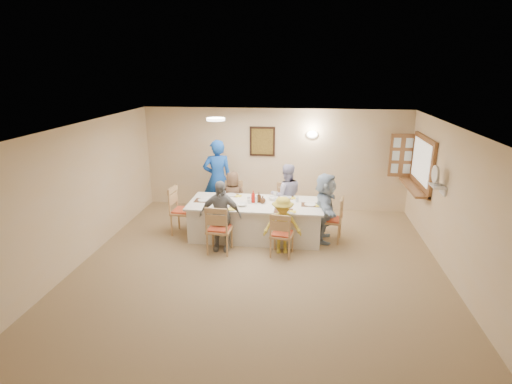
# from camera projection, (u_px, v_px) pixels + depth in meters

# --- Properties ---
(ground) EXTENTS (7.00, 7.00, 0.00)m
(ground) POSITION_uv_depth(u_px,v_px,m) (257.00, 274.00, 6.95)
(ground) COLOR #947950
(room_walls) EXTENTS (7.00, 7.00, 7.00)m
(room_walls) POSITION_uv_depth(u_px,v_px,m) (258.00, 191.00, 6.49)
(room_walls) COLOR beige
(room_walls) RESTS_ON ground
(wall_picture) EXTENTS (0.62, 0.05, 0.72)m
(wall_picture) POSITION_uv_depth(u_px,v_px,m) (262.00, 141.00, 9.75)
(wall_picture) COLOR black
(wall_picture) RESTS_ON room_walls
(wall_sconce) EXTENTS (0.26, 0.09, 0.18)m
(wall_sconce) POSITION_uv_depth(u_px,v_px,m) (312.00, 134.00, 9.53)
(wall_sconce) COLOR white
(wall_sconce) RESTS_ON room_walls
(ceiling_light) EXTENTS (0.36, 0.36, 0.05)m
(ceiling_light) POSITION_uv_depth(u_px,v_px,m) (216.00, 119.00, 7.74)
(ceiling_light) COLOR white
(ceiling_light) RESTS_ON room_walls
(serving_hatch) EXTENTS (0.06, 1.50, 1.15)m
(serving_hatch) POSITION_uv_depth(u_px,v_px,m) (422.00, 163.00, 8.39)
(serving_hatch) COLOR brown
(serving_hatch) RESTS_ON room_walls
(hatch_sill) EXTENTS (0.30, 1.50, 0.05)m
(hatch_sill) POSITION_uv_depth(u_px,v_px,m) (414.00, 187.00, 8.56)
(hatch_sill) COLOR brown
(hatch_sill) RESTS_ON room_walls
(shutter_door) EXTENTS (0.55, 0.04, 1.00)m
(shutter_door) POSITION_uv_depth(u_px,v_px,m) (402.00, 156.00, 9.14)
(shutter_door) COLOR brown
(shutter_door) RESTS_ON room_walls
(fan_shelf) EXTENTS (0.22, 0.36, 0.03)m
(fan_shelf) POSITION_uv_depth(u_px,v_px,m) (438.00, 186.00, 7.15)
(fan_shelf) COLOR white
(fan_shelf) RESTS_ON room_walls
(desk_fan) EXTENTS (0.30, 0.30, 0.28)m
(desk_fan) POSITION_uv_depth(u_px,v_px,m) (437.00, 178.00, 7.11)
(desk_fan) COLOR #A5A5A8
(desk_fan) RESTS_ON fan_shelf
(dining_table) EXTENTS (2.76, 1.17, 0.76)m
(dining_table) POSITION_uv_depth(u_px,v_px,m) (256.00, 220.00, 8.36)
(dining_table) COLOR silver
(dining_table) RESTS_ON ground
(chair_back_left) EXTENTS (0.52, 0.52, 0.94)m
(chair_back_left) POSITION_uv_depth(u_px,v_px,m) (234.00, 202.00, 9.16)
(chair_back_left) COLOR tan
(chair_back_left) RESTS_ON ground
(chair_back_right) EXTENTS (0.52, 0.52, 0.94)m
(chair_back_right) POSITION_uv_depth(u_px,v_px,m) (286.00, 204.00, 9.02)
(chair_back_right) COLOR tan
(chair_back_right) RESTS_ON ground
(chair_front_left) EXTENTS (0.49, 0.49, 0.98)m
(chair_front_left) POSITION_uv_depth(u_px,v_px,m) (219.00, 228.00, 7.64)
(chair_front_left) COLOR tan
(chair_front_left) RESTS_ON ground
(chair_front_right) EXTENTS (0.48, 0.48, 0.89)m
(chair_front_right) POSITION_uv_depth(u_px,v_px,m) (282.00, 233.00, 7.51)
(chair_front_right) COLOR tan
(chair_front_right) RESTS_ON ground
(chair_left_end) EXTENTS (0.53, 0.53, 1.03)m
(chair_left_end) POSITION_uv_depth(u_px,v_px,m) (184.00, 211.00, 8.50)
(chair_left_end) COLOR tan
(chair_left_end) RESTS_ON ground
(chair_right_end) EXTENTS (0.53, 0.53, 0.94)m
(chair_right_end) POSITION_uv_depth(u_px,v_px,m) (331.00, 219.00, 8.15)
(chair_right_end) COLOR tan
(chair_right_end) RESTS_ON ground
(diner_back_left) EXTENTS (0.62, 0.42, 1.23)m
(diner_back_left) POSITION_uv_depth(u_px,v_px,m) (233.00, 198.00, 9.00)
(diner_back_left) COLOR brown
(diner_back_left) RESTS_ON ground
(diner_back_right) EXTENTS (0.90, 0.81, 1.44)m
(diner_back_right) POSITION_uv_depth(u_px,v_px,m) (286.00, 196.00, 8.83)
(diner_back_right) COLOR #A4A1C6
(diner_back_right) RESTS_ON ground
(diner_front_left) EXTENTS (0.83, 0.36, 1.40)m
(diner_front_left) POSITION_uv_depth(u_px,v_px,m) (220.00, 216.00, 7.69)
(diner_front_left) COLOR gray
(diner_front_left) RESTS_ON ground
(diner_front_right) EXTENTS (0.83, 0.60, 1.13)m
(diner_front_right) POSITION_uv_depth(u_px,v_px,m) (282.00, 225.00, 7.59)
(diner_front_right) COLOR gold
(diner_front_right) RESTS_ON ground
(diner_right_end) EXTENTS (1.37, 0.53, 1.43)m
(diner_right_end) POSITION_uv_depth(u_px,v_px,m) (325.00, 207.00, 8.09)
(diner_right_end) COLOR #A8BFD8
(diner_right_end) RESTS_ON ground
(caregiver) EXTENTS (0.92, 0.82, 1.85)m
(caregiver) POSITION_uv_depth(u_px,v_px,m) (218.00, 178.00, 9.40)
(caregiver) COLOR #1649AC
(caregiver) RESTS_ON ground
(placemat_fl) EXTENTS (0.33, 0.24, 0.01)m
(placemat_fl) POSITION_uv_depth(u_px,v_px,m) (223.00, 208.00, 7.92)
(placemat_fl) COLOR #472B19
(placemat_fl) RESTS_ON dining_table
(plate_fl) EXTENTS (0.24, 0.24, 0.01)m
(plate_fl) POSITION_uv_depth(u_px,v_px,m) (223.00, 208.00, 7.91)
(plate_fl) COLOR white
(plate_fl) RESTS_ON dining_table
(napkin_fl) EXTENTS (0.14, 0.14, 0.01)m
(napkin_fl) POSITION_uv_depth(u_px,v_px,m) (231.00, 209.00, 7.84)
(napkin_fl) COLOR yellow
(napkin_fl) RESTS_ON dining_table
(placemat_fr) EXTENTS (0.37, 0.27, 0.01)m
(placemat_fr) POSITION_uv_depth(u_px,v_px,m) (283.00, 211.00, 7.77)
(placemat_fr) COLOR #472B19
(placemat_fr) RESTS_ON dining_table
(plate_fr) EXTENTS (0.23, 0.23, 0.01)m
(plate_fr) POSITION_uv_depth(u_px,v_px,m) (283.00, 210.00, 7.77)
(plate_fr) COLOR white
(plate_fr) RESTS_ON dining_table
(napkin_fr) EXTENTS (0.13, 0.13, 0.01)m
(napkin_fr) POSITION_uv_depth(u_px,v_px,m) (293.00, 212.00, 7.70)
(napkin_fr) COLOR yellow
(napkin_fr) RESTS_ON dining_table
(placemat_bl) EXTENTS (0.33, 0.24, 0.01)m
(placemat_bl) POSITION_uv_depth(u_px,v_px,m) (231.00, 195.00, 8.71)
(placemat_bl) COLOR #472B19
(placemat_bl) RESTS_ON dining_table
(plate_bl) EXTENTS (0.25, 0.25, 0.02)m
(plate_bl) POSITION_uv_depth(u_px,v_px,m) (231.00, 195.00, 8.71)
(plate_bl) COLOR white
(plate_bl) RESTS_ON dining_table
(napkin_bl) EXTENTS (0.13, 0.13, 0.01)m
(napkin_bl) POSITION_uv_depth(u_px,v_px,m) (239.00, 196.00, 8.64)
(napkin_bl) COLOR yellow
(napkin_bl) RESTS_ON dining_table
(placemat_br) EXTENTS (0.33, 0.24, 0.01)m
(placemat_br) POSITION_uv_depth(u_px,v_px,m) (286.00, 197.00, 8.57)
(placemat_br) COLOR #472B19
(placemat_br) RESTS_ON dining_table
(plate_br) EXTENTS (0.25, 0.25, 0.02)m
(plate_br) POSITION_uv_depth(u_px,v_px,m) (286.00, 197.00, 8.57)
(plate_br) COLOR white
(plate_br) RESTS_ON dining_table
(napkin_br) EXTENTS (0.14, 0.14, 0.01)m
(napkin_br) POSITION_uv_depth(u_px,v_px,m) (294.00, 198.00, 8.50)
(napkin_br) COLOR yellow
(napkin_br) RESTS_ON dining_table
(placemat_le) EXTENTS (0.37, 0.28, 0.01)m
(placemat_le) POSITION_uv_depth(u_px,v_px,m) (204.00, 200.00, 8.37)
(placemat_le) COLOR #472B19
(placemat_le) RESTS_ON dining_table
(plate_le) EXTENTS (0.24, 0.24, 0.02)m
(plate_le) POSITION_uv_depth(u_px,v_px,m) (204.00, 200.00, 8.37)
(plate_le) COLOR white
(plate_le) RESTS_ON dining_table
(napkin_le) EXTENTS (0.15, 0.15, 0.01)m
(napkin_le) POSITION_uv_depth(u_px,v_px,m) (212.00, 201.00, 8.30)
(napkin_le) COLOR yellow
(napkin_le) RESTS_ON dining_table
(placemat_re) EXTENTS (0.36, 0.27, 0.01)m
(placemat_re) POSITION_uv_depth(u_px,v_px,m) (310.00, 205.00, 8.11)
(placemat_re) COLOR #472B19
(placemat_re) RESTS_ON dining_table
(plate_re) EXTENTS (0.24, 0.24, 0.01)m
(plate_re) POSITION_uv_depth(u_px,v_px,m) (310.00, 204.00, 8.11)
(plate_re) COLOR white
(plate_re) RESTS_ON dining_table
(napkin_re) EXTENTS (0.15, 0.15, 0.01)m
(napkin_re) POSITION_uv_depth(u_px,v_px,m) (319.00, 206.00, 8.04)
(napkin_re) COLOR yellow
(napkin_re) RESTS_ON dining_table
(teacup_a) EXTENTS (0.14, 0.14, 0.09)m
(teacup_a) POSITION_uv_depth(u_px,v_px,m) (216.00, 204.00, 8.02)
(teacup_a) COLOR white
(teacup_a) RESTS_ON dining_table
(teacup_b) EXTENTS (0.12, 0.12, 0.09)m
(teacup_b) POSITION_uv_depth(u_px,v_px,m) (275.00, 194.00, 8.67)
(teacup_b) COLOR white
(teacup_b) RESTS_ON dining_table
(bowl_a) EXTENTS (0.30, 0.30, 0.05)m
(bowl_a) POSITION_uv_depth(u_px,v_px,m) (242.00, 205.00, 8.05)
(bowl_a) COLOR white
(bowl_a) RESTS_ON dining_table
(bowl_b) EXTENTS (0.31, 0.31, 0.06)m
(bowl_b) POSITION_uv_depth(u_px,v_px,m) (273.00, 198.00, 8.42)
(bowl_b) COLOR white
(bowl_b) RESTS_ON dining_table
(condiment_ketchup) EXTENTS (0.16, 0.16, 0.25)m
(condiment_ketchup) POSITION_uv_depth(u_px,v_px,m) (253.00, 197.00, 8.23)
(condiment_ketchup) COLOR red
(condiment_ketchup) RESTS_ON dining_table
(condiment_brown) EXTENTS (0.12, 0.12, 0.21)m
(condiment_brown) POSITION_uv_depth(u_px,v_px,m) (259.00, 197.00, 8.26)
(condiment_brown) COLOR #4B2914
(condiment_brown) RESTS_ON dining_table
(condiment_malt) EXTENTS (0.18, 0.18, 0.16)m
(condiment_malt) POSITION_uv_depth(u_px,v_px,m) (263.00, 199.00, 8.20)
(condiment_malt) COLOR #4B2914
(condiment_malt) RESTS_ON dining_table
(drinking_glass) EXTENTS (0.07, 0.07, 0.10)m
(drinking_glass) POSITION_uv_depth(u_px,v_px,m) (249.00, 199.00, 8.29)
(drinking_glass) COLOR silver
(drinking_glass) RESTS_ON dining_table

